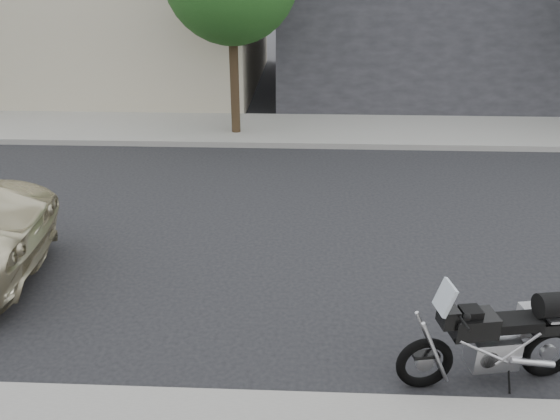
# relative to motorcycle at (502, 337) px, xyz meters

# --- Properties ---
(ground) EXTENTS (120.00, 120.00, 0.00)m
(ground) POSITION_rel_motorcycle_xyz_m (2.14, -3.52, -0.58)
(ground) COLOR black
(ground) RESTS_ON ground
(far_sidewalk) EXTENTS (44.00, 3.00, 0.15)m
(far_sidewalk) POSITION_rel_motorcycle_xyz_m (2.14, -10.02, -0.51)
(far_sidewalk) COLOR gray
(far_sidewalk) RESTS_ON ground
(motorcycle) EXTENTS (2.13, 0.91, 1.36)m
(motorcycle) POSITION_rel_motorcycle_xyz_m (0.00, 0.00, 0.00)
(motorcycle) COLOR black
(motorcycle) RESTS_ON ground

